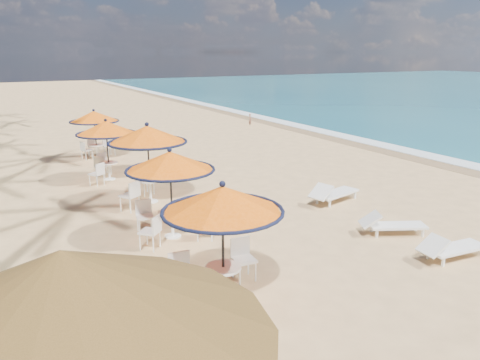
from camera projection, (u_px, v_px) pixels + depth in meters
The scene contains 13 objects.
ground at pixel (411, 246), 12.03m from camera, with size 160.00×160.00×0.00m, color tan.
foam_strip at pixel (387, 146), 24.79m from camera, with size 1.20×140.00×0.04m, color white.
wetsand_band at pixel (374, 148), 24.37m from camera, with size 1.40×140.00×0.02m, color olive.
station_0 at pixel (222, 210), 9.00m from camera, with size 2.39×2.39×2.49m.
station_1 at pixel (169, 173), 12.16m from camera, with size 2.36×2.36×2.46m.
station_2 at pixel (146, 142), 15.08m from camera, with size 2.56×2.56×2.67m.
station_3 at pixel (105, 135), 17.91m from camera, with size 2.30×2.33×2.40m.
station_4 at pixel (94, 122), 21.53m from camera, with size 2.24×2.26×2.33m.
lounger_near at pixel (451, 247), 11.20m from camera, with size 1.87×0.72×0.66m.
lounger_mid at pixel (391, 224), 12.75m from camera, with size 1.86×1.28×0.64m.
lounger_far at pixel (333, 193), 15.45m from camera, with size 2.10×1.10×0.72m.
palapa at pixel (65, 300), 4.36m from camera, with size 4.06×4.06×3.10m.
person at pixel (250, 119), 31.89m from camera, with size 0.31×0.20×0.84m, color #915D49.
Camera 1 is at (-9.20, -7.70, 4.83)m, focal length 35.00 mm.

